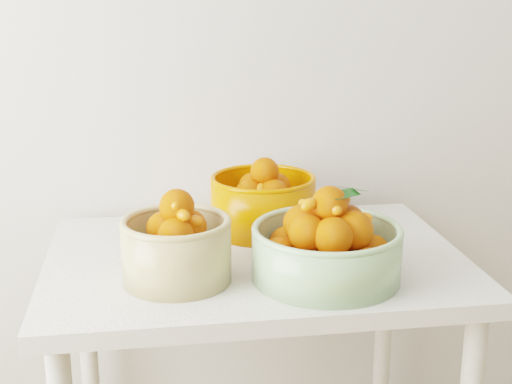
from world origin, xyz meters
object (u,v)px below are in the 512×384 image
table (255,291)px  bowl_cream (176,247)px  bowl_orange (263,202)px  bowl_green (326,247)px

table → bowl_cream: bowl_cream is taller
bowl_cream → bowl_orange: bearing=51.5°
bowl_cream → bowl_orange: (0.24, 0.30, -0.00)m
bowl_cream → bowl_green: size_ratio=0.64×
bowl_orange → table: bearing=-105.0°
table → bowl_cream: bearing=-146.7°
bowl_cream → bowl_orange: bowl_cream is taller
table → bowl_orange: size_ratio=3.16×
bowl_cream → bowl_green: bowl_green is taller
table → bowl_green: bowl_green is taller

